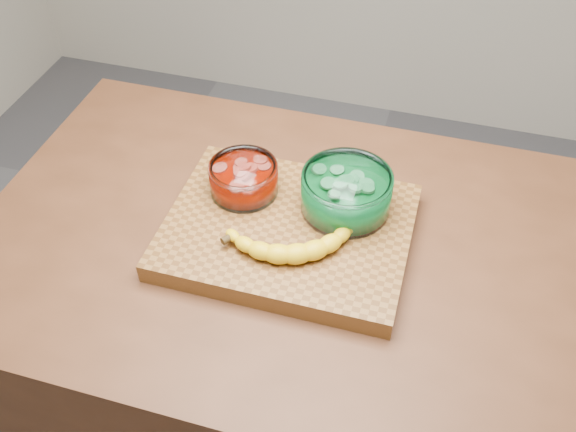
# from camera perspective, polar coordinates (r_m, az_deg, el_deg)

# --- Properties ---
(counter) EXTENTS (1.20, 0.80, 0.90)m
(counter) POSITION_cam_1_polar(r_m,az_deg,el_deg) (1.57, 0.00, -13.28)
(counter) COLOR #4D2A17
(counter) RESTS_ON ground
(cutting_board) EXTENTS (0.45, 0.35, 0.04)m
(cutting_board) POSITION_cam_1_polar(r_m,az_deg,el_deg) (1.20, 0.00, -1.35)
(cutting_board) COLOR brown
(cutting_board) RESTS_ON counter
(bowl_red) EXTENTS (0.13, 0.13, 0.06)m
(bowl_red) POSITION_cam_1_polar(r_m,az_deg,el_deg) (1.24, -3.96, 3.35)
(bowl_red) COLOR white
(bowl_red) RESTS_ON cutting_board
(bowl_green) EXTENTS (0.17, 0.17, 0.08)m
(bowl_green) POSITION_cam_1_polar(r_m,az_deg,el_deg) (1.20, 5.19, 2.06)
(bowl_green) COLOR white
(bowl_green) RESTS_ON cutting_board
(banana) EXTENTS (0.26, 0.17, 0.04)m
(banana) POSITION_cam_1_polar(r_m,az_deg,el_deg) (1.14, 0.20, -1.58)
(banana) COLOR gold
(banana) RESTS_ON cutting_board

